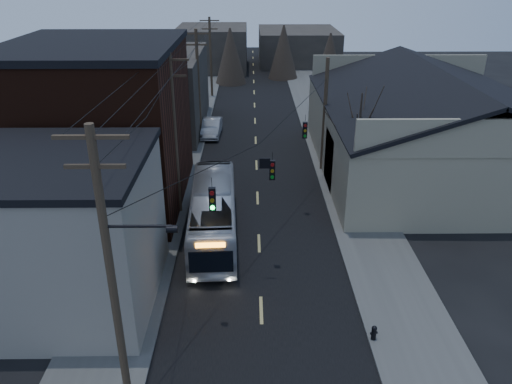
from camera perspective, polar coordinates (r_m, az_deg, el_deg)
road_surface at (r=43.12m, az=-0.01°, el=5.07°), size 9.00×110.00×0.02m
sidewalk_left at (r=43.53m, az=-8.63°, el=5.04°), size 4.00×110.00×0.12m
sidewalk_right at (r=43.66m, az=8.59°, el=5.11°), size 4.00×110.00×0.12m
building_clapboard at (r=24.08m, az=-21.43°, el=-4.56°), size 8.00×8.00×7.00m
building_brick at (r=33.44m, az=-17.34°, el=7.00°), size 10.00×12.00×10.00m
building_left_far at (r=48.72m, az=-11.56°, el=11.19°), size 9.00×14.00×7.00m
warehouse at (r=39.85m, az=19.22°, el=6.05°), size 16.16×20.60×7.73m
building_far_left at (r=76.65m, az=-4.99°, el=16.09°), size 10.00×12.00×6.00m
building_far_right at (r=81.81m, az=4.78°, el=16.29°), size 12.00×14.00×5.00m
bare_tree at (r=33.23m, az=11.51°, el=4.98°), size 0.40×0.40×7.20m
utility_lines at (r=36.13m, az=-4.91°, el=9.26°), size 11.24×45.28×10.50m
bus at (r=28.81m, az=-4.90°, el=-2.40°), size 2.95×10.68×2.95m
parked_car at (r=46.26m, az=-5.10°, el=7.35°), size 1.79×4.70×1.53m
fire_hydrant at (r=22.32m, az=13.33°, el=-15.31°), size 0.33×0.23×0.67m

